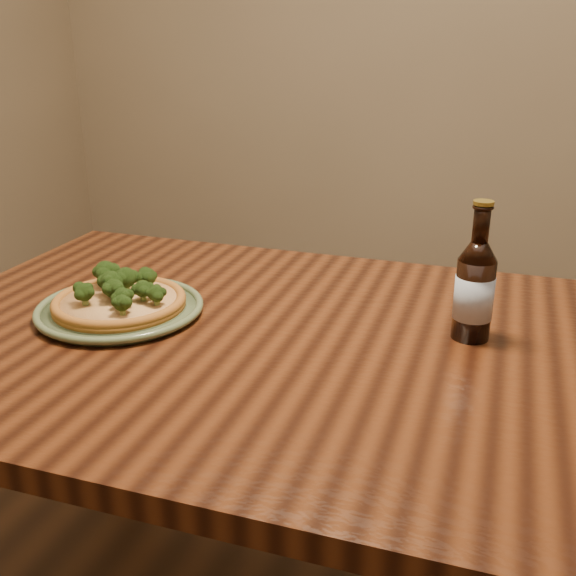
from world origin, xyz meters
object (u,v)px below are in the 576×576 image
(plate, at_px, (120,308))
(pizza, at_px, (120,299))
(beer_bottle, at_px, (474,289))
(table, at_px, (352,394))

(plate, distance_m, pizza, 0.02)
(pizza, bearing_deg, beer_bottle, 8.88)
(table, bearing_deg, beer_bottle, 26.85)
(table, distance_m, plate, 0.45)
(table, bearing_deg, pizza, -179.23)
(plate, relative_size, pizza, 1.26)
(pizza, height_order, beer_bottle, beer_bottle)
(plate, bearing_deg, pizza, 96.98)
(table, xyz_separation_m, pizza, (-0.44, -0.01, 0.12))
(beer_bottle, bearing_deg, plate, 170.61)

